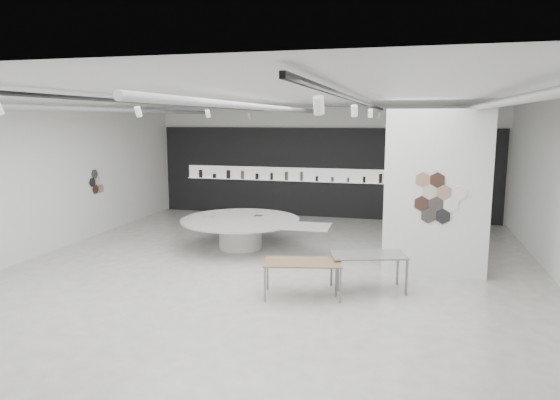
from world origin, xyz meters
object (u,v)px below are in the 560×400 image
(sample_table_stone, at_px, (368,257))
(partition_column, at_px, (436,194))
(display_island, at_px, (243,229))
(sample_table_wood, at_px, (303,264))
(kitchen_counter, at_px, (430,212))

(sample_table_stone, bearing_deg, partition_column, 48.16)
(partition_column, bearing_deg, sample_table_stone, -131.84)
(display_island, bearing_deg, partition_column, -14.17)
(display_island, xyz_separation_m, sample_table_wood, (2.30, -3.16, 0.12))
(partition_column, distance_m, sample_table_wood, 3.45)
(partition_column, distance_m, kitchen_counter, 5.70)
(display_island, relative_size, sample_table_wood, 2.55)
(kitchen_counter, bearing_deg, display_island, -140.82)
(partition_column, height_order, kitchen_counter, partition_column)
(sample_table_stone, bearing_deg, sample_table_wood, -151.57)
(display_island, xyz_separation_m, sample_table_stone, (3.49, -2.52, 0.16))
(kitchen_counter, bearing_deg, sample_table_wood, -111.96)
(partition_column, distance_m, display_island, 5.06)
(partition_column, bearing_deg, sample_table_wood, -139.92)
(sample_table_wood, distance_m, sample_table_stone, 1.35)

